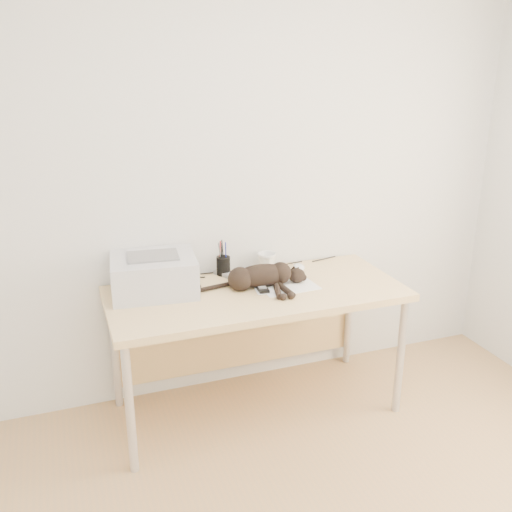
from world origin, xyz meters
name	(u,v)px	position (x,y,z in m)	size (l,w,h in m)	color
wall_back	(235,176)	(0.00, 1.75, 1.30)	(3.50, 3.50, 0.00)	silver
desk	(251,307)	(0.00, 1.48, 0.61)	(1.60, 0.70, 0.74)	#E1BF83
printer	(154,274)	(-0.52, 1.56, 0.84)	(0.48, 0.42, 0.21)	silver
papers	(285,286)	(0.17, 1.39, 0.74)	(0.36, 0.27, 0.01)	white
cat	(259,277)	(0.03, 1.43, 0.80)	(0.60, 0.29, 0.14)	black
mug	(267,261)	(0.17, 1.67, 0.79)	(0.11, 0.11, 0.10)	white
pen_cup	(223,265)	(-0.10, 1.68, 0.80)	(0.08, 0.08, 0.20)	black
remote_grey	(228,275)	(-0.09, 1.64, 0.75)	(0.05, 0.19, 0.02)	slate
remote_black	(260,286)	(0.03, 1.41, 0.75)	(0.05, 0.19, 0.02)	black
mouse	(299,265)	(0.36, 1.63, 0.76)	(0.06, 0.11, 0.04)	white
cable_tangle	(239,270)	(0.00, 1.70, 0.75)	(1.36, 0.07, 0.01)	black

